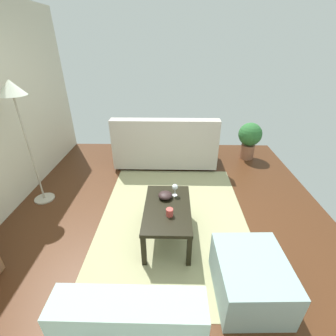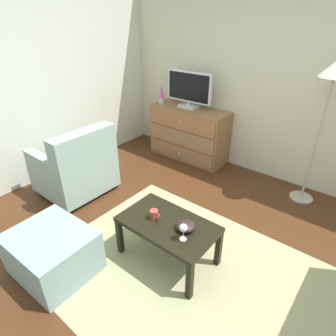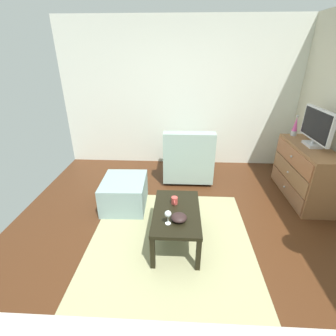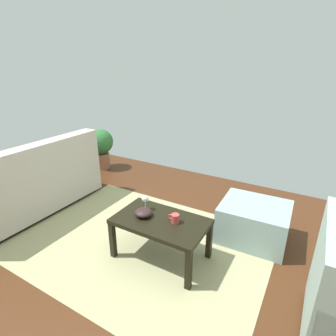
{
  "view_description": "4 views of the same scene",
  "coord_description": "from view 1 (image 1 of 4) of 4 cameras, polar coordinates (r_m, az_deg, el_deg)",
  "views": [
    {
      "loc": [
        -2.21,
        -0.19,
        2.08
      ],
      "look_at": [
        -0.08,
        -0.14,
        0.92
      ],
      "focal_mm": 25.13,
      "sensor_mm": 36.0,
      "label": 1
    },
    {
      "loc": [
        1.15,
        -1.68,
        2.1
      ],
      "look_at": [
        -0.25,
        0.05,
        0.86
      ],
      "focal_mm": 30.25,
      "sensor_mm": 36.0,
      "label": 2
    },
    {
      "loc": [
        2.15,
        -0.11,
        2.03
      ],
      "look_at": [
        -0.13,
        -0.23,
        0.94
      ],
      "focal_mm": 25.96,
      "sensor_mm": 36.0,
      "label": 3
    },
    {
      "loc": [
        -1.24,
        1.72,
        1.82
      ],
      "look_at": [
        -0.15,
        -0.19,
        0.95
      ],
      "focal_mm": 28.66,
      "sensor_mm": 36.0,
      "label": 4
    }
  ],
  "objects": [
    {
      "name": "couch_large",
      "position": [
        4.38,
        -0.59,
        5.34
      ],
      "size": [
        0.85,
        1.83,
        0.93
      ],
      "color": "#332319",
      "rests_on": "ground_plane"
    },
    {
      "name": "wine_glass",
      "position": [
        2.8,
        1.69,
        -4.7
      ],
      "size": [
        0.07,
        0.07,
        0.16
      ],
      "color": "silver",
      "rests_on": "coffee_table"
    },
    {
      "name": "potted_plant",
      "position": [
        4.83,
        19.18,
        7.02
      ],
      "size": [
        0.44,
        0.44,
        0.72
      ],
      "color": "brown",
      "rests_on": "ground_plane"
    },
    {
      "name": "ground_plane",
      "position": [
        3.05,
        -2.67,
        -15.05
      ],
      "size": [
        5.48,
        4.63,
        0.05
      ],
      "primitive_type": "cube",
      "color": "#462613"
    },
    {
      "name": "coffee_table",
      "position": [
        2.71,
        -0.16,
        -10.44
      ],
      "size": [
        0.88,
        0.52,
        0.43
      ],
      "color": "black",
      "rests_on": "ground_plane"
    },
    {
      "name": "ottoman",
      "position": [
        2.44,
        19.27,
        -23.85
      ],
      "size": [
        0.72,
        0.62,
        0.41
      ],
      "primitive_type": "cube",
      "rotation": [
        0.0,
        0.0,
        0.03
      ],
      "color": "#819D9D",
      "rests_on": "ground_plane"
    },
    {
      "name": "standing_lamp",
      "position": [
        3.45,
        -33.18,
        13.49
      ],
      "size": [
        0.32,
        0.32,
        1.69
      ],
      "color": "#A59E8C",
      "rests_on": "ground_plane"
    },
    {
      "name": "mug",
      "position": [
        2.54,
        0.39,
        -10.66
      ],
      "size": [
        0.11,
        0.08,
        0.08
      ],
      "color": "#B5403A",
      "rests_on": "coffee_table"
    },
    {
      "name": "bowl_decorative",
      "position": [
        2.79,
        -0.64,
        -6.64
      ],
      "size": [
        0.17,
        0.17,
        0.08
      ],
      "primitive_type": "ellipsoid",
      "color": "black",
      "rests_on": "coffee_table"
    },
    {
      "name": "area_rug",
      "position": [
        3.18,
        1.24,
        -12.25
      ],
      "size": [
        2.6,
        1.9,
        0.01
      ],
      "primitive_type": "cube",
      "color": "tan",
      "rests_on": "ground_plane"
    }
  ]
}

